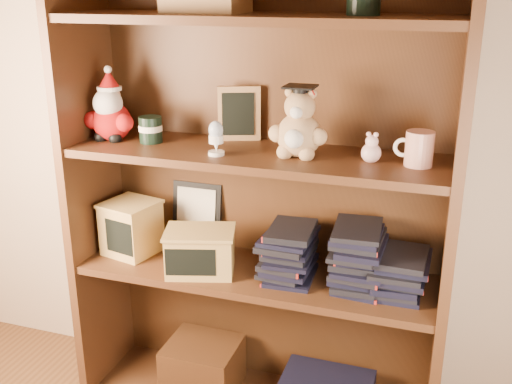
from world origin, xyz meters
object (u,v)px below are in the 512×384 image
grad_teddy_bear (299,129)px  treats_box (131,227)px  bookcase (260,199)px  teacher_mug (418,149)px

grad_teddy_bear → treats_box: (-0.58, 0.01, -0.39)m
bookcase → grad_teddy_bear: size_ratio=7.53×
bookcase → treats_box: bearing=-173.4°
grad_teddy_bear → treats_box: 0.70m
bookcase → grad_teddy_bear: bearing=-22.8°
teacher_mug → grad_teddy_bear: bearing=-178.9°
grad_teddy_bear → treats_box: size_ratio=1.06×
teacher_mug → treats_box: bearing=-180.0°
grad_teddy_bear → teacher_mug: size_ratio=1.92×
grad_teddy_bear → treats_box: grad_teddy_bear is taller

